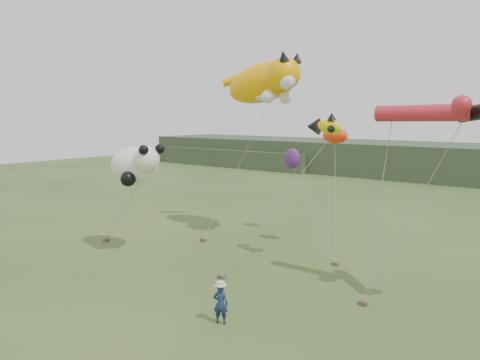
# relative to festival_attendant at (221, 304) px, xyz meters

# --- Properties ---
(ground) EXTENTS (120.00, 120.00, 0.00)m
(ground) POSITION_rel_festival_attendant_xyz_m (-2.19, 0.63, -0.72)
(ground) COLOR #385123
(ground) RESTS_ON ground
(headland) EXTENTS (90.00, 13.00, 4.00)m
(headland) POSITION_rel_festival_attendant_xyz_m (-5.30, 45.32, 1.20)
(headland) COLOR #2D3D28
(headland) RESTS_ON ground
(festival_attendant) EXTENTS (0.62, 0.54, 1.44)m
(festival_attendant) POSITION_rel_festival_attendant_xyz_m (0.00, 0.00, 0.00)
(festival_attendant) COLOR navy
(festival_attendant) RESTS_ON ground
(sandbag_anchors) EXTENTS (16.11, 5.14, 0.16)m
(sandbag_anchors) POSITION_rel_festival_attendant_xyz_m (-3.96, 5.70, -0.64)
(sandbag_anchors) COLOR brown
(sandbag_anchors) RESTS_ON ground
(cat_kite) EXTENTS (6.73, 3.59, 3.32)m
(cat_kite) POSITION_rel_festival_attendant_xyz_m (-5.78, 11.09, 8.63)
(cat_kite) COLOR #FDA500
(cat_kite) RESTS_ON ground
(fish_kite) EXTENTS (2.12, 1.39, 1.12)m
(fish_kite) POSITION_rel_festival_attendant_xyz_m (-0.41, 8.07, 6.11)
(fish_kite) COLOR #D8CB00
(fish_kite) RESTS_ON ground
(tube_kites) EXTENTS (5.98, 2.38, 1.05)m
(tube_kites) POSITION_rel_festival_attendant_xyz_m (5.78, 6.67, 6.81)
(tube_kites) COLOR black
(tube_kites) RESTS_ON ground
(panda_kite) EXTENTS (3.60, 2.33, 2.23)m
(panda_kite) POSITION_rel_festival_attendant_xyz_m (-9.22, 3.94, 4.02)
(panda_kite) COLOR white
(panda_kite) RESTS_ON ground
(misc_kites) EXTENTS (5.06, 2.67, 2.61)m
(misc_kites) POSITION_rel_festival_attendant_xyz_m (-2.99, 11.71, 4.80)
(misc_kites) COLOR #FA2F0D
(misc_kites) RESTS_ON ground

